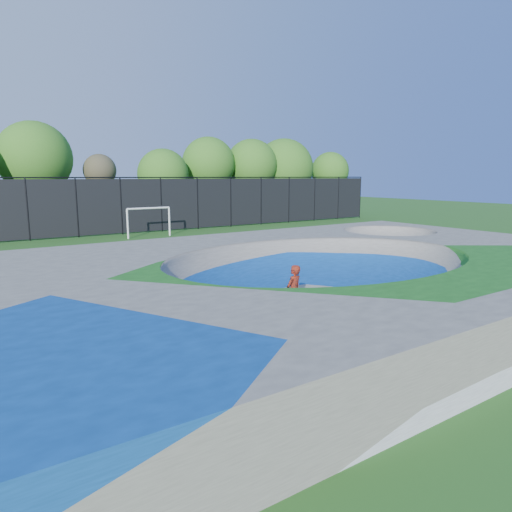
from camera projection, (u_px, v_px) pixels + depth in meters
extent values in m
plane|color=#205317|center=(321.00, 299.00, 15.37)|extent=(120.00, 120.00, 0.00)
cube|color=gray|center=(322.00, 277.00, 15.24)|extent=(22.00, 14.00, 1.50)
imported|color=red|center=(294.00, 292.00, 13.13)|extent=(0.66, 0.53, 1.59)
cube|color=black|center=(293.00, 318.00, 13.27)|extent=(0.81, 0.40, 0.05)
cylinder|color=white|center=(128.00, 224.00, 30.01)|extent=(0.12, 0.12, 1.96)
cylinder|color=white|center=(169.00, 222.00, 31.63)|extent=(0.12, 0.12, 1.96)
cylinder|color=white|center=(148.00, 208.00, 30.65)|extent=(2.95, 0.12, 0.12)
cylinder|color=black|center=(27.00, 210.00, 28.88)|extent=(0.09, 0.09, 4.00)
cylinder|color=black|center=(77.00, 208.00, 30.53)|extent=(0.09, 0.09, 4.00)
cylinder|color=black|center=(121.00, 206.00, 32.18)|extent=(0.09, 0.09, 4.00)
cylinder|color=black|center=(161.00, 205.00, 33.83)|extent=(0.09, 0.09, 4.00)
cylinder|color=black|center=(198.00, 203.00, 35.48)|extent=(0.09, 0.09, 4.00)
cylinder|color=black|center=(231.00, 202.00, 37.13)|extent=(0.09, 0.09, 4.00)
cylinder|color=black|center=(261.00, 201.00, 38.78)|extent=(0.09, 0.09, 4.00)
cylinder|color=black|center=(289.00, 200.00, 40.43)|extent=(0.09, 0.09, 4.00)
cylinder|color=black|center=(314.00, 199.00, 42.08)|extent=(0.09, 0.09, 4.00)
cylinder|color=black|center=(338.00, 198.00, 43.73)|extent=(0.09, 0.09, 4.00)
cylinder|color=black|center=(360.00, 197.00, 45.38)|extent=(0.09, 0.09, 4.00)
cube|color=black|center=(121.00, 206.00, 32.18)|extent=(48.00, 0.03, 3.80)
cylinder|color=black|center=(120.00, 177.00, 31.84)|extent=(48.00, 0.08, 0.08)
cylinder|color=#453322|center=(39.00, 208.00, 34.78)|extent=(0.44, 0.44, 3.40)
sphere|color=#316B1C|center=(35.00, 158.00, 34.14)|extent=(5.44, 5.44, 5.44)
cylinder|color=#453322|center=(102.00, 205.00, 37.26)|extent=(0.44, 0.44, 3.47)
sphere|color=brown|center=(100.00, 170.00, 36.77)|extent=(2.60, 2.60, 2.60)
cylinder|color=#453322|center=(164.00, 209.00, 39.05)|extent=(0.44, 0.44, 2.65)
sphere|color=#316B1C|center=(163.00, 174.00, 38.55)|extent=(4.28, 4.28, 4.28)
cylinder|color=#453322|center=(209.00, 202.00, 42.32)|extent=(0.44, 0.44, 3.41)
sphere|color=#316B1C|center=(208.00, 164.00, 41.72)|extent=(4.84, 4.84, 4.84)
cylinder|color=#453322|center=(252.00, 202.00, 44.43)|extent=(0.44, 0.44, 3.30)
sphere|color=#316B1C|center=(252.00, 165.00, 43.82)|extent=(4.93, 4.93, 4.93)
cylinder|color=#453322|center=(283.00, 203.00, 46.97)|extent=(0.44, 0.44, 2.64)
sphere|color=#316B1C|center=(284.00, 168.00, 46.35)|extent=(5.96, 5.96, 5.96)
cylinder|color=#453322|center=(329.00, 199.00, 50.02)|extent=(0.44, 0.44, 3.14)
sphere|color=#316B1C|center=(330.00, 171.00, 49.49)|extent=(4.05, 4.05, 4.05)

